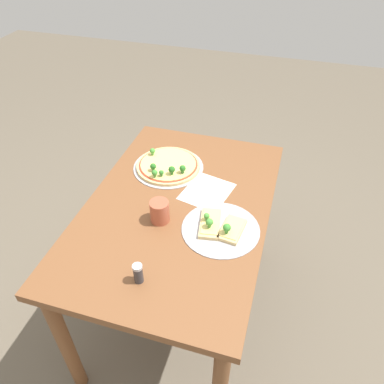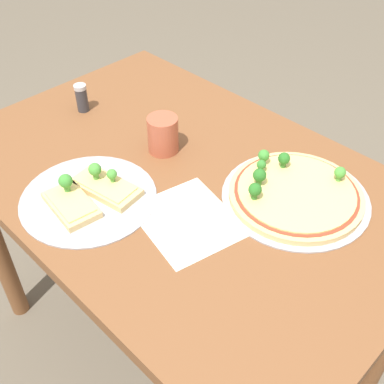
% 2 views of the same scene
% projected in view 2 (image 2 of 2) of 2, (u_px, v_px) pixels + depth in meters
% --- Properties ---
extents(ground_plane, '(8.00, 8.00, 0.00)m').
position_uv_depth(ground_plane, '(184.00, 342.00, 1.69)').
color(ground_plane, brown).
extents(dining_table, '(1.18, 0.78, 0.76)m').
position_uv_depth(dining_table, '(181.00, 207.00, 1.26)').
color(dining_table, brown).
rests_on(dining_table, ground_plane).
extents(pizza_tray_whole, '(0.34, 0.34, 0.07)m').
position_uv_depth(pizza_tray_whole, '(295.00, 193.00, 1.11)').
color(pizza_tray_whole, '#A3A3A8').
rests_on(pizza_tray_whole, dining_table).
extents(pizza_tray_slice, '(0.32, 0.32, 0.07)m').
position_uv_depth(pizza_tray_slice, '(89.00, 195.00, 1.11)').
color(pizza_tray_slice, '#A3A3A8').
rests_on(pizza_tray_slice, dining_table).
extents(drinking_cup, '(0.08, 0.08, 0.10)m').
position_uv_depth(drinking_cup, '(163.00, 134.00, 1.23)').
color(drinking_cup, '#AD5138').
rests_on(drinking_cup, dining_table).
extents(condiment_shaker, '(0.04, 0.04, 0.08)m').
position_uv_depth(condiment_shaker, '(82.00, 98.00, 1.38)').
color(condiment_shaker, '#333338').
rests_on(condiment_shaker, dining_table).
extents(paper_menu, '(0.26, 0.24, 0.00)m').
position_uv_depth(paper_menu, '(188.00, 220.00, 1.06)').
color(paper_menu, silver).
rests_on(paper_menu, dining_table).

